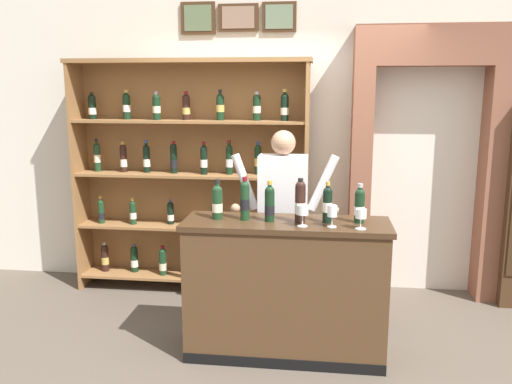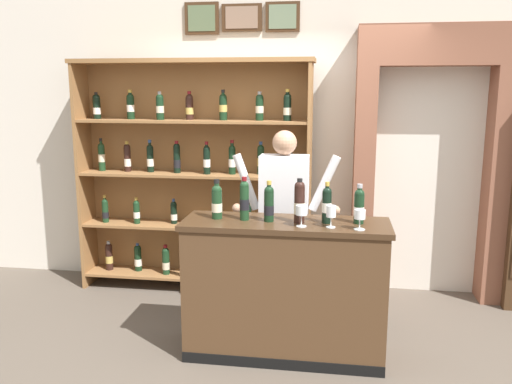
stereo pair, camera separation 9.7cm
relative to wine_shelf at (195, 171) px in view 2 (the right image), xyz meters
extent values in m
cube|color=brown|center=(0.86, -1.23, -1.19)|extent=(14.00, 14.00, 0.02)
cube|color=silver|center=(0.86, 0.34, 0.47)|extent=(12.00, 0.16, 3.30)
cube|color=#422B19|center=(0.04, 0.24, 1.44)|extent=(0.33, 0.02, 0.30)
cube|color=#5B7051|center=(0.04, 0.23, 1.44)|extent=(0.26, 0.01, 0.24)
cube|color=#422B19|center=(0.43, 0.24, 1.44)|extent=(0.38, 0.02, 0.25)
cube|color=gray|center=(0.43, 0.23, 1.44)|extent=(0.31, 0.01, 0.20)
cube|color=#422B19|center=(0.81, 0.24, 1.44)|extent=(0.32, 0.02, 0.27)
cube|color=gray|center=(0.81, 0.23, 1.44)|extent=(0.26, 0.01, 0.22)
cube|color=olive|center=(-1.10, -0.05, -0.07)|extent=(0.03, 0.34, 2.23)
cube|color=olive|center=(1.10, -0.05, -0.07)|extent=(0.03, 0.34, 2.23)
cube|color=olive|center=(0.00, 0.12, -0.07)|extent=(2.23, 0.02, 2.23)
cube|color=olive|center=(0.00, -0.05, -1.04)|extent=(2.17, 0.33, 0.03)
cylinder|color=black|center=(-0.90, -0.05, -0.91)|extent=(0.07, 0.07, 0.23)
sphere|color=black|center=(-0.90, -0.05, -0.79)|extent=(0.07, 0.07, 0.07)
cylinder|color=black|center=(-0.90, -0.05, -0.76)|extent=(0.03, 0.03, 0.06)
cylinder|color=#99999E|center=(-0.90, -0.05, -0.74)|extent=(0.03, 0.03, 0.03)
cylinder|color=tan|center=(-0.90, -0.05, -0.92)|extent=(0.07, 0.07, 0.07)
cylinder|color=black|center=(-0.60, -0.03, -0.91)|extent=(0.07, 0.07, 0.23)
sphere|color=black|center=(-0.60, -0.03, -0.80)|extent=(0.07, 0.07, 0.07)
cylinder|color=black|center=(-0.60, -0.03, -0.77)|extent=(0.03, 0.03, 0.06)
cylinder|color=navy|center=(-0.60, -0.03, -0.76)|extent=(0.03, 0.03, 0.03)
cylinder|color=silver|center=(-0.60, -0.03, -0.94)|extent=(0.07, 0.07, 0.07)
cylinder|color=#19381E|center=(-0.29, -0.08, -0.91)|extent=(0.07, 0.07, 0.23)
sphere|color=#19381E|center=(-0.29, -0.08, -0.79)|extent=(0.07, 0.07, 0.07)
cylinder|color=#19381E|center=(-0.29, -0.08, -0.77)|extent=(0.03, 0.03, 0.07)
cylinder|color=maroon|center=(-0.29, -0.08, -0.74)|extent=(0.04, 0.04, 0.03)
cylinder|color=beige|center=(-0.29, -0.08, -0.94)|extent=(0.07, 0.07, 0.07)
cylinder|color=black|center=(0.00, -0.06, -0.92)|extent=(0.07, 0.07, 0.22)
sphere|color=black|center=(0.00, -0.06, -0.80)|extent=(0.07, 0.07, 0.07)
cylinder|color=black|center=(0.00, -0.06, -0.78)|extent=(0.03, 0.03, 0.06)
cylinder|color=navy|center=(0.00, -0.06, -0.76)|extent=(0.03, 0.03, 0.03)
cylinder|color=tan|center=(0.00, -0.06, -0.93)|extent=(0.07, 0.07, 0.07)
cylinder|color=black|center=(0.34, -0.02, -0.92)|extent=(0.07, 0.07, 0.22)
sphere|color=black|center=(0.34, -0.02, -0.80)|extent=(0.07, 0.07, 0.07)
cylinder|color=black|center=(0.34, -0.02, -0.77)|extent=(0.03, 0.03, 0.06)
cylinder|color=#B79338|center=(0.34, -0.02, -0.75)|extent=(0.03, 0.03, 0.03)
cylinder|color=silver|center=(0.34, -0.02, -0.94)|extent=(0.07, 0.07, 0.07)
cylinder|color=black|center=(0.64, -0.04, -0.92)|extent=(0.07, 0.07, 0.22)
sphere|color=black|center=(0.64, -0.04, -0.80)|extent=(0.07, 0.07, 0.07)
cylinder|color=black|center=(0.64, -0.04, -0.77)|extent=(0.03, 0.03, 0.06)
cylinder|color=#B79338|center=(0.64, -0.04, -0.75)|extent=(0.03, 0.03, 0.03)
cylinder|color=beige|center=(0.64, -0.04, -0.90)|extent=(0.07, 0.07, 0.07)
cylinder|color=black|center=(0.89, -0.08, -0.92)|extent=(0.07, 0.07, 0.22)
sphere|color=black|center=(0.89, -0.08, -0.80)|extent=(0.07, 0.07, 0.07)
cylinder|color=black|center=(0.89, -0.08, -0.77)|extent=(0.03, 0.03, 0.07)
cylinder|color=navy|center=(0.89, -0.08, -0.75)|extent=(0.04, 0.04, 0.03)
cylinder|color=silver|center=(0.89, -0.08, -0.92)|extent=(0.07, 0.07, 0.07)
cube|color=olive|center=(0.00, -0.05, -0.53)|extent=(2.17, 0.33, 0.02)
cylinder|color=#19381E|center=(-0.90, -0.08, -0.42)|extent=(0.06, 0.06, 0.20)
sphere|color=#19381E|center=(-0.90, -0.08, -0.32)|extent=(0.06, 0.06, 0.06)
cylinder|color=#19381E|center=(-0.90, -0.08, -0.29)|extent=(0.03, 0.03, 0.07)
cylinder|color=#B79338|center=(-0.90, -0.08, -0.26)|extent=(0.03, 0.03, 0.03)
cylinder|color=black|center=(-0.90, -0.08, -0.45)|extent=(0.06, 0.06, 0.06)
cylinder|color=#19381E|center=(-0.57, -0.08, -0.43)|extent=(0.06, 0.06, 0.19)
sphere|color=#19381E|center=(-0.57, -0.08, -0.32)|extent=(0.06, 0.06, 0.06)
cylinder|color=#19381E|center=(-0.57, -0.08, -0.30)|extent=(0.03, 0.03, 0.06)
cylinder|color=#B79338|center=(-0.57, -0.08, -0.27)|extent=(0.03, 0.03, 0.03)
cylinder|color=silver|center=(-0.57, -0.08, -0.44)|extent=(0.06, 0.06, 0.06)
cylinder|color=black|center=(-0.21, -0.03, -0.43)|extent=(0.06, 0.06, 0.19)
sphere|color=black|center=(-0.21, -0.03, -0.33)|extent=(0.06, 0.06, 0.06)
cylinder|color=black|center=(-0.21, -0.03, -0.31)|extent=(0.02, 0.02, 0.06)
cylinder|color=navy|center=(-0.21, -0.03, -0.29)|extent=(0.03, 0.03, 0.03)
cylinder|color=silver|center=(-0.21, -0.03, -0.46)|extent=(0.06, 0.06, 0.06)
cylinder|color=black|center=(0.22, -0.02, -0.43)|extent=(0.06, 0.06, 0.19)
sphere|color=black|center=(0.22, -0.02, -0.33)|extent=(0.06, 0.06, 0.06)
cylinder|color=black|center=(0.22, -0.02, -0.30)|extent=(0.03, 0.03, 0.06)
cylinder|color=#B79338|center=(0.22, -0.02, -0.28)|extent=(0.03, 0.03, 0.03)
cylinder|color=tan|center=(0.22, -0.02, -0.43)|extent=(0.06, 0.06, 0.06)
cylinder|color=black|center=(0.54, -0.08, -0.42)|extent=(0.06, 0.06, 0.19)
sphere|color=black|center=(0.54, -0.08, -0.32)|extent=(0.06, 0.06, 0.06)
cylinder|color=black|center=(0.54, -0.08, -0.29)|extent=(0.02, 0.02, 0.08)
cylinder|color=black|center=(0.54, -0.08, -0.26)|extent=(0.03, 0.03, 0.03)
cylinder|color=silver|center=(0.54, -0.08, -0.43)|extent=(0.06, 0.06, 0.06)
cylinder|color=black|center=(0.87, -0.03, -0.43)|extent=(0.06, 0.06, 0.19)
sphere|color=black|center=(0.87, -0.03, -0.33)|extent=(0.06, 0.06, 0.06)
cylinder|color=black|center=(0.87, -0.03, -0.30)|extent=(0.02, 0.02, 0.08)
cylinder|color=black|center=(0.87, -0.03, -0.26)|extent=(0.03, 0.03, 0.03)
cylinder|color=black|center=(0.87, -0.03, -0.42)|extent=(0.06, 0.06, 0.06)
cube|color=olive|center=(0.00, -0.05, -0.03)|extent=(2.17, 0.33, 0.02)
cylinder|color=#19381E|center=(-0.93, -0.02, 0.10)|extent=(0.07, 0.07, 0.24)
sphere|color=#19381E|center=(-0.93, -0.02, 0.23)|extent=(0.06, 0.06, 0.06)
cylinder|color=#19381E|center=(-0.93, -0.02, 0.26)|extent=(0.02, 0.02, 0.08)
cylinder|color=black|center=(-0.93, -0.02, 0.29)|extent=(0.03, 0.03, 0.03)
cylinder|color=beige|center=(-0.93, -0.02, 0.11)|extent=(0.07, 0.07, 0.08)
cylinder|color=black|center=(-0.66, -0.02, 0.10)|extent=(0.07, 0.07, 0.23)
sphere|color=black|center=(-0.66, -0.02, 0.22)|extent=(0.06, 0.06, 0.06)
cylinder|color=black|center=(-0.66, -0.02, 0.24)|extent=(0.03, 0.03, 0.06)
cylinder|color=#B79338|center=(-0.66, -0.02, 0.26)|extent=(0.03, 0.03, 0.03)
cylinder|color=silver|center=(-0.66, -0.02, 0.07)|extent=(0.07, 0.07, 0.07)
cylinder|color=black|center=(-0.43, -0.03, 0.10)|extent=(0.07, 0.07, 0.23)
sphere|color=black|center=(-0.43, -0.03, 0.22)|extent=(0.06, 0.06, 0.06)
cylinder|color=black|center=(-0.43, -0.03, 0.25)|extent=(0.03, 0.03, 0.08)
cylinder|color=navy|center=(-0.43, -0.03, 0.28)|extent=(0.03, 0.03, 0.03)
cylinder|color=silver|center=(-0.43, -0.03, 0.08)|extent=(0.07, 0.07, 0.07)
cylinder|color=black|center=(-0.16, -0.04, 0.11)|extent=(0.07, 0.07, 0.25)
sphere|color=black|center=(-0.16, -0.04, 0.24)|extent=(0.06, 0.06, 0.06)
cylinder|color=black|center=(-0.16, -0.04, 0.26)|extent=(0.03, 0.03, 0.06)
cylinder|color=maroon|center=(-0.16, -0.04, 0.28)|extent=(0.04, 0.04, 0.03)
cylinder|color=black|center=(-0.16, -0.04, 0.07)|extent=(0.07, 0.07, 0.08)
cylinder|color=black|center=(0.14, -0.07, 0.10)|extent=(0.07, 0.07, 0.23)
sphere|color=black|center=(0.14, -0.07, 0.22)|extent=(0.06, 0.06, 0.06)
cylinder|color=black|center=(0.14, -0.07, 0.25)|extent=(0.03, 0.03, 0.07)
cylinder|color=maroon|center=(0.14, -0.07, 0.28)|extent=(0.03, 0.03, 0.03)
cylinder|color=silver|center=(0.14, -0.07, 0.09)|extent=(0.07, 0.07, 0.07)
cylinder|color=black|center=(0.38, -0.04, 0.10)|extent=(0.07, 0.07, 0.23)
sphere|color=black|center=(0.38, -0.04, 0.23)|extent=(0.06, 0.06, 0.06)
cylinder|color=black|center=(0.38, -0.04, 0.26)|extent=(0.03, 0.03, 0.08)
cylinder|color=maroon|center=(0.38, -0.04, 0.29)|extent=(0.03, 0.03, 0.03)
cylinder|color=silver|center=(0.38, -0.04, 0.09)|extent=(0.07, 0.07, 0.08)
cylinder|color=black|center=(0.64, -0.01, 0.10)|extent=(0.07, 0.07, 0.24)
sphere|color=black|center=(0.64, -0.01, 0.23)|extent=(0.06, 0.06, 0.06)
cylinder|color=black|center=(0.64, -0.01, 0.26)|extent=(0.03, 0.03, 0.07)
cylinder|color=navy|center=(0.64, -0.01, 0.28)|extent=(0.03, 0.03, 0.03)
cylinder|color=tan|center=(0.64, -0.01, 0.10)|extent=(0.07, 0.07, 0.08)
cylinder|color=black|center=(0.92, -0.08, 0.11)|extent=(0.07, 0.07, 0.25)
sphere|color=black|center=(0.92, -0.08, 0.24)|extent=(0.06, 0.06, 0.06)
cylinder|color=black|center=(0.92, -0.08, 0.28)|extent=(0.03, 0.03, 0.08)
cylinder|color=#99999E|center=(0.92, -0.08, 0.30)|extent=(0.03, 0.03, 0.03)
cylinder|color=silver|center=(0.92, -0.08, 0.10)|extent=(0.07, 0.07, 0.08)
cube|color=olive|center=(0.00, -0.05, 0.48)|extent=(2.17, 0.33, 0.02)
cylinder|color=black|center=(-0.96, -0.01, 0.59)|extent=(0.07, 0.07, 0.19)
sphere|color=black|center=(-0.96, -0.01, 0.69)|extent=(0.07, 0.07, 0.07)
cylinder|color=black|center=(-0.96, -0.01, 0.71)|extent=(0.03, 0.03, 0.06)
cylinder|color=black|center=(-0.96, -0.01, 0.73)|extent=(0.03, 0.03, 0.03)
cylinder|color=silver|center=(-0.96, -0.01, 0.57)|extent=(0.07, 0.07, 0.06)
cylinder|color=black|center=(-0.61, -0.01, 0.59)|extent=(0.07, 0.07, 0.20)
sphere|color=black|center=(-0.61, -0.01, 0.70)|extent=(0.07, 0.07, 0.07)
cylinder|color=black|center=(-0.61, -0.01, 0.73)|extent=(0.03, 0.03, 0.07)
cylinder|color=#B79338|center=(-0.61, -0.01, 0.75)|extent=(0.04, 0.04, 0.03)
cylinder|color=silver|center=(-0.61, -0.01, 0.59)|extent=(0.07, 0.07, 0.06)
cylinder|color=black|center=(-0.30, -0.08, 0.59)|extent=(0.07, 0.07, 0.20)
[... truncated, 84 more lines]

